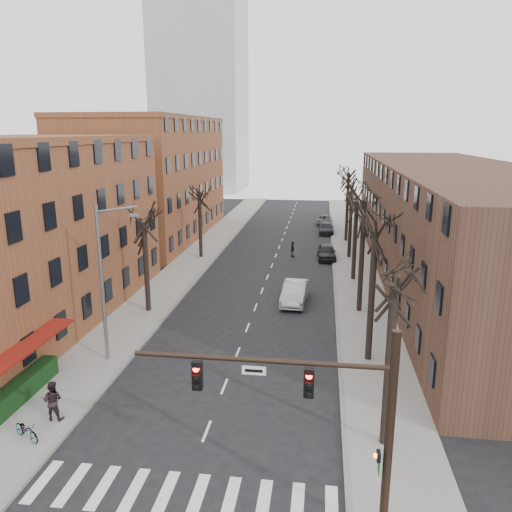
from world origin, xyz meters
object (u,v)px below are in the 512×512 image
at_px(parked_car_mid, 326,228).
at_px(bicycle, 26,430).
at_px(parked_car_near, 327,252).
at_px(silver_sedan, 295,292).

height_order(parked_car_mid, bicycle, parked_car_mid).
xyz_separation_m(parked_car_near, bicycle, (-12.65, -33.08, -0.19)).
distance_m(silver_sedan, parked_car_mid, 27.27).
bearing_deg(bicycle, parked_car_near, 6.44).
height_order(silver_sedan, bicycle, silver_sedan).
bearing_deg(parked_car_mid, silver_sedan, -95.13).
bearing_deg(parked_car_near, bicycle, -113.80).
relative_size(parked_car_mid, bicycle, 2.82).
xyz_separation_m(silver_sedan, bicycle, (-10.19, -19.24, -0.24)).
xyz_separation_m(silver_sedan, parked_car_near, (2.46, 13.84, -0.05)).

